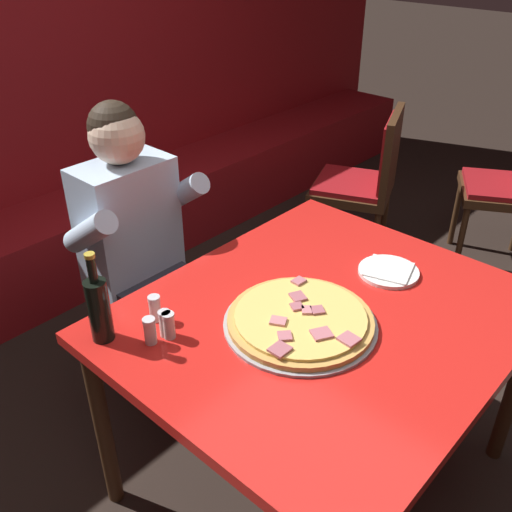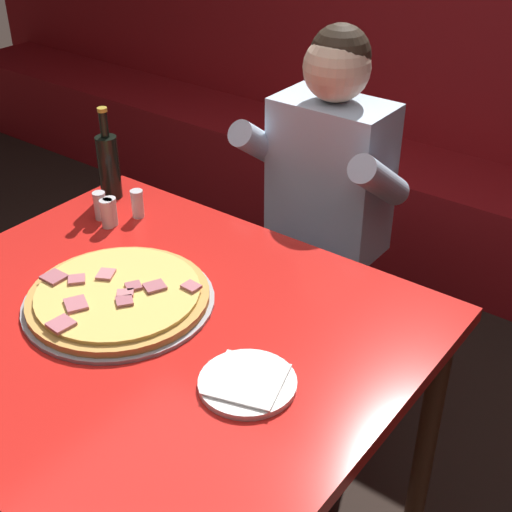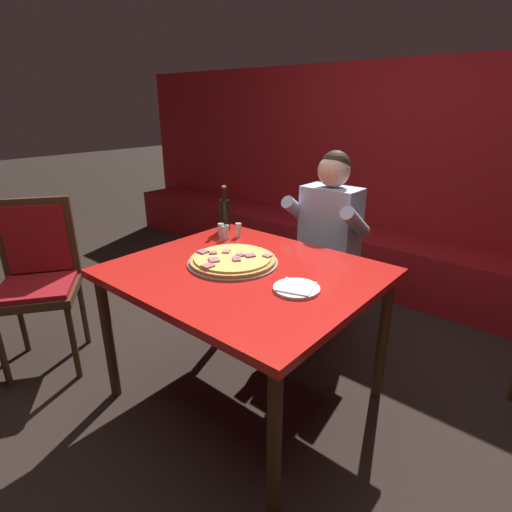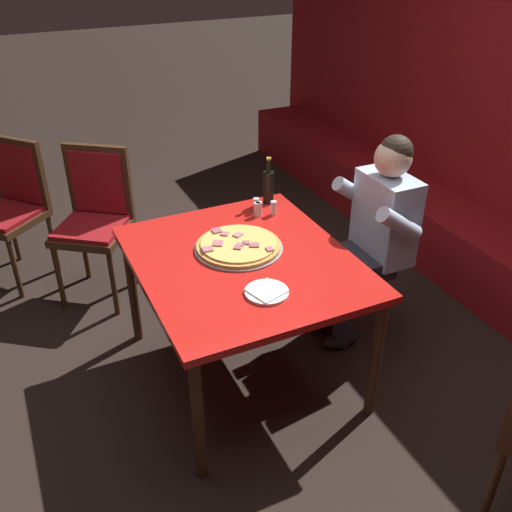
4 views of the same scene
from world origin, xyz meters
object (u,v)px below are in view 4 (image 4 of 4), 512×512
Objects in this scene: pizza at (238,246)px; shaker_parmesan at (259,209)px; beer_bottle at (268,186)px; shaker_black_pepper at (256,206)px; shaker_oregano at (274,209)px; diner_seated_blue_shirt at (372,231)px; dining_chair_near_left at (95,213)px; plate_white_paper at (267,292)px; main_dining_table at (243,271)px; shaker_red_pepper_flakes at (257,210)px; dining_chair_near_right at (12,201)px.

pizza is 5.48× the size of shaker_parmesan.
shaker_black_pepper is at bearing -55.92° from beer_bottle.
beer_bottle is 3.40× the size of shaker_oregano.
dining_chair_near_left is (-1.15, -1.39, -0.10)m from diner_seated_blue_shirt.
beer_bottle is at bearing 124.08° from shaker_black_pepper.
shaker_black_pepper is 1.13m from dining_chair_near_left.
plate_white_paper is 0.98m from beer_bottle.
main_dining_table is at bearing -10.28° from pizza.
shaker_black_pepper and shaker_oregano have the same top height.
shaker_black_pepper is 0.07× the size of diner_seated_blue_shirt.
diner_seated_blue_shirt is (0.48, 0.44, -0.18)m from beer_bottle.
diner_seated_blue_shirt is at bearing 114.12° from plate_white_paper.
diner_seated_blue_shirt reaches higher than main_dining_table.
pizza is 1.25m from dining_chair_near_left.
shaker_oregano is at bearing 151.08° from plate_white_paper.
pizza is 1.61× the size of beer_bottle.
shaker_parmesan is at bearing 157.10° from plate_white_paper.
main_dining_table is 0.70m from beer_bottle.
shaker_black_pepper is 0.05m from shaker_parmesan.
shaker_oregano and shaker_red_pepper_flakes have the same top height.
shaker_red_pepper_flakes is at bearing -120.78° from diner_seated_blue_shirt.
shaker_oregano is (-0.38, 0.37, 0.12)m from main_dining_table.
beer_bottle reaches higher than shaker_oregano.
beer_bottle reaches higher than shaker_black_pepper.
dining_chair_near_left reaches higher than shaker_red_pepper_flakes.
pizza is at bearing 173.93° from plate_white_paper.
diner_seated_blue_shirt reaches higher than dining_chair_near_left.
main_dining_table is 0.85m from diner_seated_blue_shirt.
dining_chair_near_right is at bearing -128.41° from beer_bottle.
beer_bottle is (-0.44, 0.39, 0.09)m from pizza.
shaker_black_pepper is at bearing 47.15° from dining_chair_near_right.
pizza is at bearing -37.28° from shaker_black_pepper.
plate_white_paper is at bearing -28.92° from shaker_oregano.
dining_chair_near_left reaches higher than shaker_black_pepper.
shaker_oregano is at bearing -123.44° from diner_seated_blue_shirt.
shaker_parmesan is 0.09× the size of dining_chair_near_right.
dining_chair_near_right reaches higher than pizza.
main_dining_table is 0.54m from shaker_oregano.
beer_bottle is 0.23× the size of diner_seated_blue_shirt.
shaker_black_pepper is 0.11m from shaker_oregano.
shaker_black_pepper is 1.00× the size of shaker_parmesan.
shaker_red_pepper_flakes is 1.15m from dining_chair_near_left.
shaker_parmesan is 1.00× the size of shaker_red_pepper_flakes.
diner_seated_blue_shirt is at bearing 87.15° from pizza.
pizza is (-0.10, 0.02, 0.09)m from main_dining_table.
shaker_oregano is at bearing 71.33° from shaker_parmesan.
beer_bottle is 0.18m from shaker_oregano.
diner_seated_blue_shirt is at bearing 58.44° from shaker_parmesan.
shaker_oregano is 1.91m from dining_chair_near_right.
shaker_oregano is 0.08× the size of dining_chair_near_left.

